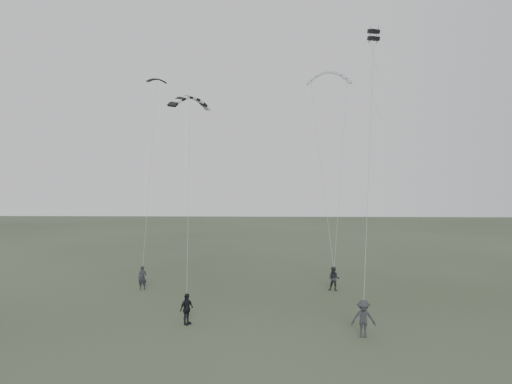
{
  "coord_description": "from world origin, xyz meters",
  "views": [
    {
      "loc": [
        2.39,
        -29.4,
        8.39
      ],
      "look_at": [
        1.36,
        4.79,
        7.2
      ],
      "focal_mm": 35.0,
      "sensor_mm": 36.0,
      "label": 1
    }
  ],
  "objects_px": {
    "kite_pale_large": "(329,72)",
    "kite_striped": "(190,97)",
    "flyer_left": "(142,278)",
    "kite_box": "(374,35)",
    "flyer_right": "(334,279)",
    "flyer_far": "(363,319)",
    "kite_dark_small": "(157,79)",
    "flyer_center": "(187,309)"
  },
  "relations": [
    {
      "from": "flyer_far",
      "to": "kite_box",
      "type": "bearing_deg",
      "value": 80.42
    },
    {
      "from": "flyer_center",
      "to": "kite_striped",
      "type": "xyz_separation_m",
      "value": [
        -0.83,
        6.73,
        12.83
      ]
    },
    {
      "from": "flyer_right",
      "to": "kite_dark_small",
      "type": "relative_size",
      "value": 1.07
    },
    {
      "from": "kite_dark_small",
      "to": "kite_pale_large",
      "type": "bearing_deg",
      "value": -23.87
    },
    {
      "from": "flyer_left",
      "to": "flyer_right",
      "type": "bearing_deg",
      "value": -1.15
    },
    {
      "from": "kite_pale_large",
      "to": "kite_box",
      "type": "bearing_deg",
      "value": -70.4
    },
    {
      "from": "flyer_left",
      "to": "kite_box",
      "type": "height_order",
      "value": "kite_box"
    },
    {
      "from": "flyer_right",
      "to": "kite_box",
      "type": "height_order",
      "value": "kite_box"
    },
    {
      "from": "kite_dark_small",
      "to": "kite_striped",
      "type": "height_order",
      "value": "kite_dark_small"
    },
    {
      "from": "flyer_far",
      "to": "kite_striped",
      "type": "relative_size",
      "value": 0.62
    },
    {
      "from": "flyer_center",
      "to": "flyer_far",
      "type": "bearing_deg",
      "value": -70.26
    },
    {
      "from": "flyer_right",
      "to": "kite_pale_large",
      "type": "bearing_deg",
      "value": 105.93
    },
    {
      "from": "flyer_far",
      "to": "flyer_center",
      "type": "bearing_deg",
      "value": 173.98
    },
    {
      "from": "flyer_left",
      "to": "flyer_center",
      "type": "xyz_separation_m",
      "value": [
        4.66,
        -8.36,
        0.02
      ]
    },
    {
      "from": "kite_box",
      "to": "flyer_far",
      "type": "bearing_deg",
      "value": -130.62
    },
    {
      "from": "kite_dark_small",
      "to": "kite_pale_large",
      "type": "xyz_separation_m",
      "value": [
        14.08,
        1.94,
        0.87
      ]
    },
    {
      "from": "flyer_center",
      "to": "kite_dark_small",
      "type": "bearing_deg",
      "value": 50.51
    },
    {
      "from": "flyer_left",
      "to": "kite_dark_small",
      "type": "distance_m",
      "value": 15.87
    },
    {
      "from": "flyer_center",
      "to": "kite_striped",
      "type": "bearing_deg",
      "value": 38.13
    },
    {
      "from": "kite_pale_large",
      "to": "kite_striped",
      "type": "relative_size",
      "value": 1.2
    },
    {
      "from": "kite_box",
      "to": "flyer_right",
      "type": "bearing_deg",
      "value": 89.8
    },
    {
      "from": "flyer_left",
      "to": "flyer_right",
      "type": "distance_m",
      "value": 13.93
    },
    {
      "from": "flyer_right",
      "to": "flyer_far",
      "type": "bearing_deg",
      "value": -70.26
    },
    {
      "from": "kite_box",
      "to": "kite_striped",
      "type": "bearing_deg",
      "value": 143.49
    },
    {
      "from": "flyer_left",
      "to": "flyer_center",
      "type": "distance_m",
      "value": 9.57
    },
    {
      "from": "flyer_center",
      "to": "flyer_far",
      "type": "distance_m",
      "value": 9.68
    },
    {
      "from": "flyer_left",
      "to": "flyer_far",
      "type": "relative_size",
      "value": 0.89
    },
    {
      "from": "flyer_left",
      "to": "kite_box",
      "type": "distance_m",
      "value": 23.09
    },
    {
      "from": "flyer_left",
      "to": "kite_dark_small",
      "type": "bearing_deg",
      "value": 86.76
    },
    {
      "from": "flyer_right",
      "to": "kite_dark_small",
      "type": "height_order",
      "value": "kite_dark_small"
    },
    {
      "from": "flyer_right",
      "to": "kite_striped",
      "type": "distance_m",
      "value": 16.43
    },
    {
      "from": "flyer_center",
      "to": "kite_dark_small",
      "type": "relative_size",
      "value": 1.09
    },
    {
      "from": "flyer_center",
      "to": "kite_striped",
      "type": "relative_size",
      "value": 0.56
    },
    {
      "from": "flyer_left",
      "to": "flyer_far",
      "type": "xyz_separation_m",
      "value": [
        14.15,
        -10.26,
        0.1
      ]
    },
    {
      "from": "flyer_right",
      "to": "kite_striped",
      "type": "xyz_separation_m",
      "value": [
        -10.11,
        -1.7,
        12.84
      ]
    },
    {
      "from": "flyer_center",
      "to": "flyer_far",
      "type": "xyz_separation_m",
      "value": [
        9.49,
        -1.9,
        0.09
      ]
    },
    {
      "from": "flyer_far",
      "to": "kite_box",
      "type": "relative_size",
      "value": 2.81
    },
    {
      "from": "kite_pale_large",
      "to": "kite_striped",
      "type": "bearing_deg",
      "value": -131.72
    },
    {
      "from": "flyer_left",
      "to": "flyer_right",
      "type": "relative_size",
      "value": 1.0
    },
    {
      "from": "flyer_right",
      "to": "flyer_center",
      "type": "xyz_separation_m",
      "value": [
        -9.27,
        -8.42,
        0.01
      ]
    },
    {
      "from": "flyer_far",
      "to": "kite_pale_large",
      "type": "bearing_deg",
      "value": 95.06
    },
    {
      "from": "kite_pale_large",
      "to": "kite_box",
      "type": "relative_size",
      "value": 5.47
    }
  ]
}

